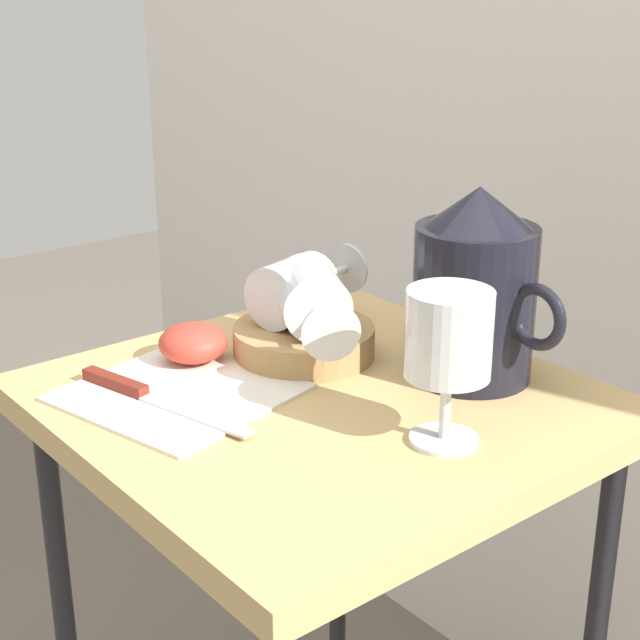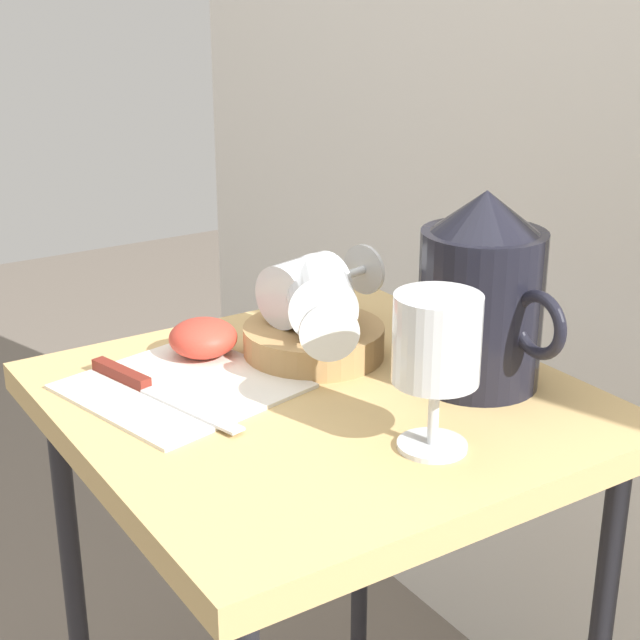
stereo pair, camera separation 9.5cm
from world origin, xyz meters
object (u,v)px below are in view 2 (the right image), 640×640
(table, at_px, (320,460))
(wine_glass_tipped_far, at_px, (320,299))
(wine_glass_upright, at_px, (436,348))
(basket_tray, at_px, (314,341))
(knife, at_px, (142,384))
(apple_half_left, at_px, (203,338))
(pitcher, at_px, (481,307))
(wine_glass_tipped_near, at_px, (307,289))

(table, xyz_separation_m, wine_glass_tipped_far, (-0.07, 0.05, 0.15))
(wine_glass_upright, xyz_separation_m, wine_glass_tipped_far, (-0.23, 0.03, -0.03))
(basket_tray, height_order, knife, basket_tray)
(wine_glass_tipped_far, bearing_deg, knife, -98.28)
(table, xyz_separation_m, apple_half_left, (-0.15, -0.06, 0.10))
(wine_glass_upright, bearing_deg, table, -171.96)
(basket_tray, bearing_deg, wine_glass_upright, -6.61)
(knife, bearing_deg, table, 55.71)
(pitcher, relative_size, knife, 0.92)
(wine_glass_upright, distance_m, apple_half_left, 0.32)
(table, relative_size, wine_glass_upright, 4.86)
(wine_glass_upright, height_order, apple_half_left, wine_glass_upright)
(wine_glass_tipped_near, xyz_separation_m, wine_glass_tipped_far, (0.04, -0.01, 0.00))
(wine_glass_tipped_far, distance_m, apple_half_left, 0.14)
(wine_glass_upright, distance_m, knife, 0.32)
(wine_glass_upright, xyz_separation_m, wine_glass_tipped_near, (-0.27, 0.03, -0.03))
(apple_half_left, distance_m, knife, 0.10)
(wine_glass_tipped_far, height_order, apple_half_left, wine_glass_tipped_far)
(pitcher, relative_size, wine_glass_upright, 1.40)
(basket_tray, relative_size, knife, 0.71)
(basket_tray, distance_m, wine_glass_tipped_far, 0.06)
(wine_glass_tipped_far, bearing_deg, table, -33.27)
(basket_tray, height_order, wine_glass_tipped_far, wine_glass_tipped_far)
(apple_half_left, xyz_separation_m, knife, (0.05, -0.09, -0.02))
(pitcher, bearing_deg, apple_half_left, -135.25)
(table, distance_m, wine_glass_tipped_near, 0.19)
(table, relative_size, pitcher, 3.48)
(basket_tray, relative_size, wine_glass_upright, 1.07)
(basket_tray, distance_m, wine_glass_tipped_near, 0.06)
(table, height_order, knife, knife)
(pitcher, bearing_deg, wine_glass_tipped_far, -142.68)
(pitcher, relative_size, apple_half_left, 2.71)
(wine_glass_tipped_far, relative_size, knife, 0.76)
(wine_glass_tipped_near, bearing_deg, apple_half_left, -107.05)
(table, xyz_separation_m, wine_glass_upright, (0.15, 0.02, 0.17))
(wine_glass_tipped_near, bearing_deg, pitcher, 28.61)
(basket_tray, bearing_deg, pitcher, 33.92)
(pitcher, height_order, wine_glass_tipped_far, pitcher)
(table, height_order, wine_glass_tipped_far, wine_glass_tipped_far)
(wine_glass_tipped_far, bearing_deg, apple_half_left, -125.24)
(wine_glass_upright, relative_size, wine_glass_tipped_near, 0.92)
(wine_glass_upright, relative_size, wine_glass_tipped_far, 0.87)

